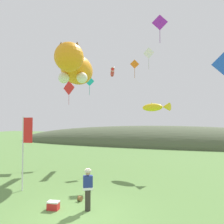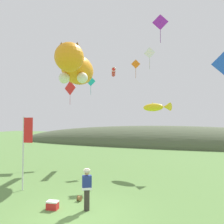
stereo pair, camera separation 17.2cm
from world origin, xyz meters
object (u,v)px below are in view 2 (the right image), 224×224
(kite_giant_cat, at_px, (76,69))
(kite_fish_windsock, at_px, (156,107))
(festival_attendant, at_px, (87,188))
(kite_tube_streamer, at_px, (114,72))
(kite_diamond_violet, at_px, (160,22))
(kite_spool, at_px, (79,198))
(kite_diamond_red, at_px, (70,88))
(festival_banner_pole, at_px, (26,142))
(kite_diamond_orange, at_px, (136,64))
(kite_diamond_teal, at_px, (91,82))
(picnic_cooler, at_px, (53,205))
(kite_diamond_white, at_px, (150,53))

(kite_giant_cat, relative_size, kite_fish_windsock, 3.20)
(festival_attendant, distance_m, kite_giant_cat, 8.86)
(kite_tube_streamer, bearing_deg, kite_diamond_violet, -45.15)
(festival_attendant, xyz_separation_m, kite_spool, (-0.81, 0.85, -0.82))
(kite_diamond_red, bearing_deg, festival_banner_pole, -76.08)
(kite_fish_windsock, bearing_deg, kite_diamond_violet, -72.32)
(kite_fish_windsock, distance_m, kite_tube_streamer, 6.91)
(kite_spool, height_order, kite_diamond_orange, kite_diamond_orange)
(kite_giant_cat, xyz_separation_m, kite_fish_windsock, (5.06, 3.52, -2.63))
(kite_diamond_red, bearing_deg, kite_spool, -56.64)
(kite_tube_streamer, bearing_deg, kite_diamond_teal, -169.66)
(kite_spool, relative_size, kite_fish_windsock, 0.11)
(picnic_cooler, xyz_separation_m, kite_diamond_white, (2.59, 9.69, 9.30))
(kite_spool, bearing_deg, kite_diamond_teal, 112.73)
(festival_attendant, height_order, kite_diamond_red, kite_diamond_red)
(kite_diamond_teal, bearing_deg, kite_tube_streamer, 10.34)
(picnic_cooler, relative_size, kite_diamond_white, 0.29)
(picnic_cooler, relative_size, kite_diamond_violet, 0.27)
(kite_giant_cat, height_order, kite_diamond_white, kite_diamond_white)
(kite_fish_windsock, bearing_deg, kite_diamond_orange, 127.15)
(kite_diamond_white, xyz_separation_m, kite_diamond_red, (-7.58, 0.13, -2.52))
(kite_giant_cat, height_order, kite_fish_windsock, kite_giant_cat)
(kite_fish_windsock, bearing_deg, festival_banner_pole, -130.80)
(kite_diamond_violet, bearing_deg, picnic_cooler, -119.15)
(picnic_cooler, bearing_deg, festival_banner_pole, 150.63)
(kite_diamond_white, bearing_deg, festival_attendant, -96.99)
(kite_diamond_orange, bearing_deg, kite_diamond_teal, -178.31)
(kite_tube_streamer, bearing_deg, kite_giant_cat, -93.17)
(kite_diamond_white, bearing_deg, kite_spool, -103.00)
(kite_giant_cat, bearing_deg, picnic_cooler, -70.88)
(kite_giant_cat, xyz_separation_m, kite_diamond_white, (4.43, 4.37, 1.94))
(kite_diamond_red, bearing_deg, kite_fish_windsock, -6.79)
(picnic_cooler, xyz_separation_m, kite_giant_cat, (-1.85, 5.32, 7.36))
(picnic_cooler, bearing_deg, kite_spool, 63.00)
(kite_spool, bearing_deg, festival_banner_pole, 173.43)
(picnic_cooler, distance_m, kite_diamond_violet, 13.11)
(kite_diamond_red, bearing_deg, festival_attendant, -55.61)
(festival_attendant, xyz_separation_m, kite_diamond_teal, (-5.22, 11.38, 6.90))
(kite_fish_windsock, xyz_separation_m, kite_diamond_violet, (0.63, -1.96, 5.75))
(picnic_cooler, xyz_separation_m, kite_diamond_red, (-5.00, 9.82, 6.78))
(kite_giant_cat, bearing_deg, kite_tube_streamer, 86.83)
(kite_spool, height_order, festival_banner_pole, festival_banner_pole)
(kite_tube_streamer, relative_size, kite_diamond_red, 1.12)
(festival_attendant, xyz_separation_m, kite_tube_streamer, (-2.91, 11.80, 7.77))
(kite_diamond_orange, relative_size, kite_diamond_red, 0.77)
(festival_banner_pole, xyz_separation_m, kite_diamond_red, (-2.02, 8.15, 4.29))
(festival_attendant, relative_size, kite_tube_streamer, 0.68)
(kite_giant_cat, bearing_deg, kite_diamond_orange, 67.59)
(kite_diamond_white, bearing_deg, kite_diamond_red, 179.03)
(kite_giant_cat, relative_size, kite_diamond_red, 3.28)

